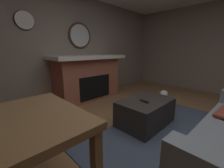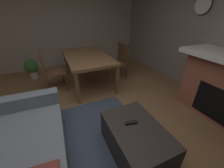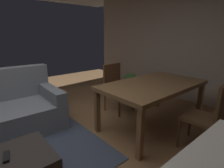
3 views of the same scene
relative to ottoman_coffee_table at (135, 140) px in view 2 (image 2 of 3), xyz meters
The scene contains 9 objects.
floor 0.65m from the ottoman_coffee_table, 50.52° to the left, with size 8.31×8.31×0.00m, color olive.
wall_right_window_side 4.02m from the ottoman_coffee_table, ahead, with size 0.12×5.64×2.53m, color #B2A59B.
ottoman_coffee_table is the anchor object (origin of this frame).
tv_remote 0.25m from the ottoman_coffee_table, 15.09° to the left, with size 0.05×0.16×0.02m, color black.
dining_table 2.25m from the ottoman_coffee_table, ahead, with size 1.71×0.98×0.74m.
dining_chair_north 2.39m from the ottoman_coffee_table, 22.48° to the left, with size 0.47×0.47×0.93m.
dining_chair_south 2.39m from the ottoman_coffee_table, 21.26° to the right, with size 0.48×0.48×0.93m.
potted_plant 3.38m from the ottoman_coffee_table, 23.71° to the left, with size 0.35×0.35×0.55m.
wall_clock 2.81m from the ottoman_coffee_table, 62.16° to the right, with size 0.36×0.03×0.36m.
Camera 2 is at (-1.38, 0.30, 1.69)m, focal length 22.01 mm.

